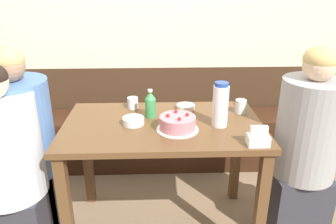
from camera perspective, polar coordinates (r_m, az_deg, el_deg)
name	(u,v)px	position (r m, az deg, el deg)	size (l,w,h in m)	color
back_wall	(160,19)	(2.84, -1.44, 15.88)	(4.80, 0.04, 2.50)	#3D2819
bench_seat	(161,140)	(2.92, -1.19, -4.87)	(2.74, 0.38, 0.46)	#381E11
dining_table	(163,141)	(2.00, -0.87, -5.07)	(1.18, 0.70, 0.77)	brown
birthday_cake	(178,123)	(1.84, 1.67, -1.98)	(0.24, 0.24, 0.10)	white
water_pitcher	(220,105)	(1.89, 9.11, 1.23)	(0.09, 0.09, 0.26)	white
soju_bottle	(150,104)	(2.00, -3.09, 1.37)	(0.07, 0.07, 0.18)	#388E4C
napkin_holder	(258,138)	(1.74, 15.42, -4.40)	(0.11, 0.08, 0.11)	white
bowl_soup_white	(186,107)	(2.14, 3.09, 0.87)	(0.12, 0.12, 0.03)	white
bowl_rice_small	(133,121)	(1.93, -6.06, -1.56)	(0.13, 0.13, 0.04)	white
glass_water_tall	(133,103)	(2.17, -6.15, 1.60)	(0.07, 0.07, 0.07)	silver
glass_tumbler_short	(241,106)	(2.13, 12.53, 0.99)	(0.07, 0.07, 0.09)	silver
person_teal_shirt	(9,171)	(2.01, -26.02, -9.20)	(0.39, 0.39, 1.19)	#33333D
person_pale_blue_shirt	(305,150)	(2.14, 22.72, -6.20)	(0.37, 0.37, 1.23)	#33333D
person_grey_tee	(22,147)	(2.17, -24.05, -5.65)	(0.40, 0.40, 1.23)	#33333D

